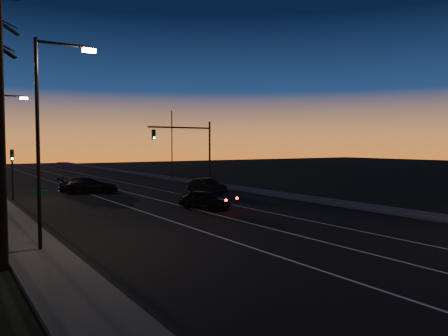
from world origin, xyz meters
TOP-DOWN VIEW (x-y plane):
  - road at (0.00, 30.00)m, footprint 20.00×170.00m
  - sidewalk_left at (-11.20, 30.00)m, footprint 2.40×170.00m
  - sidewalk_right at (11.20, 30.00)m, footprint 2.40×170.00m
  - lane_stripe_left at (-3.00, 30.00)m, footprint 0.12×160.00m
  - lane_stripe_mid at (0.50, 30.00)m, footprint 0.12×160.00m
  - lane_stripe_right at (4.00, 30.00)m, footprint 0.12×160.00m
  - streetlight_left_near at (-10.70, 20.00)m, footprint 2.55×0.26m
  - street_sign at (-10.80, 21.00)m, footprint 0.70×0.06m
  - signal_mast at (7.14, 39.99)m, footprint 7.10×0.41m
  - signal_post at (-9.50, 39.98)m, footprint 0.28×0.37m
  - far_pole_right at (11.00, 52.00)m, footprint 0.14×0.14m
  - lead_car at (1.14, 26.91)m, footprint 3.03×4.60m
  - right_car at (6.30, 35.17)m, footprint 2.08×4.44m
  - cross_car at (-2.90, 41.26)m, footprint 5.78×4.07m

SIDE VIEW (x-z plane):
  - road at x=0.00m, z-range 0.00..0.01m
  - lane_stripe_left at x=-3.00m, z-range 0.01..0.02m
  - lane_stripe_mid at x=0.50m, z-range 0.01..0.02m
  - lane_stripe_right at x=4.00m, z-range 0.01..0.02m
  - sidewalk_left at x=-11.20m, z-range 0.00..0.16m
  - sidewalk_right at x=11.20m, z-range 0.00..0.16m
  - lead_car at x=1.14m, z-range 0.01..1.34m
  - right_car at x=6.30m, z-range 0.01..1.42m
  - cross_car at x=-2.90m, z-range 0.01..1.57m
  - street_sign at x=-10.80m, z-range 0.36..2.96m
  - signal_post at x=-9.50m, z-range 0.79..4.99m
  - far_pole_right at x=11.00m, z-range 0.00..9.00m
  - signal_mast at x=7.14m, z-range 1.28..8.28m
  - streetlight_left_near at x=-10.70m, z-range 0.82..9.82m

